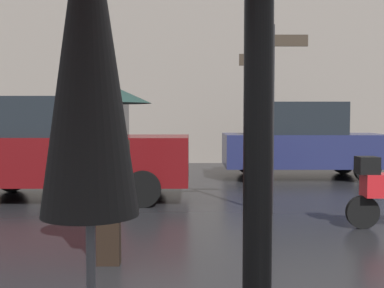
{
  "coord_description": "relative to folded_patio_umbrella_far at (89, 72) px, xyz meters",
  "views": [
    {
      "loc": [
        -0.43,
        -2.46,
        1.56
      ],
      "look_at": [
        -0.44,
        4.01,
        1.19
      ],
      "focal_mm": 44.36,
      "sensor_mm": 36.0,
      "label": 1
    }
  ],
  "objects": [
    {
      "name": "folded_patio_umbrella_far",
      "position": [
        0.0,
        0.0,
        0.0
      ],
      "size": [
        0.45,
        0.45,
        2.48
      ],
      "color": "black",
      "rests_on": "ground"
    },
    {
      "name": "pedestrian_with_umbrella",
      "position": [
        -0.5,
        3.18,
        -0.23
      ],
      "size": [
        0.92,
        0.92,
        1.91
      ],
      "rotation": [
        0.0,
        0.0,
        1.31
      ],
      "color": "black",
      "rests_on": "ground"
    },
    {
      "name": "parked_car_left",
      "position": [
        3.17,
        10.38,
        -0.76
      ],
      "size": [
        4.06,
        2.0,
        1.93
      ],
      "rotation": [
        0.0,
        0.0,
        2.93
      ],
      "color": "#1E234C",
      "rests_on": "ground"
    },
    {
      "name": "parked_car_right",
      "position": [
        -2.0,
        7.25,
        -0.75
      ],
      "size": [
        4.5,
        1.92,
        1.93
      ],
      "rotation": [
        0.0,
        0.0,
        2.9
      ],
      "color": "#590C0F",
      "rests_on": "ground"
    },
    {
      "name": "street_signpost",
      "position": [
        1.65,
        5.78,
        0.1
      ],
      "size": [
        1.08,
        0.08,
        3.01
      ],
      "color": "black",
      "rests_on": "ground"
    }
  ]
}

